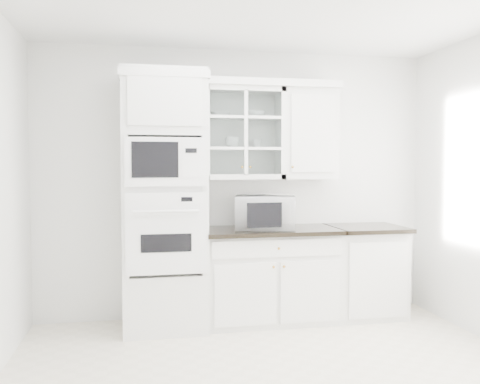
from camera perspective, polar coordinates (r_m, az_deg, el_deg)
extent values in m
cube|color=beige|center=(3.81, 4.80, -20.68)|extent=(4.00, 3.50, 0.01)
cube|color=white|center=(5.19, -0.37, 0.96)|extent=(4.00, 0.02, 2.70)
cube|color=white|center=(4.80, -8.51, -1.04)|extent=(0.76, 0.65, 2.40)
cube|color=white|center=(4.49, -8.29, -4.65)|extent=(0.70, 0.03, 0.72)
cube|color=black|center=(4.49, -8.27, -5.69)|extent=(0.44, 0.01, 0.16)
cube|color=white|center=(4.45, -8.35, 3.35)|extent=(0.70, 0.03, 0.43)
cube|color=black|center=(4.43, -9.51, 3.60)|extent=(0.40, 0.01, 0.31)
cube|color=white|center=(5.08, 3.39, -9.45)|extent=(1.30, 0.60, 0.88)
cube|color=black|center=(4.97, 3.51, -4.35)|extent=(1.32, 0.67, 0.04)
cube|color=white|center=(5.41, 13.82, -8.76)|extent=(0.70, 0.60, 0.88)
cube|color=black|center=(5.31, 14.04, -3.96)|extent=(0.72, 0.67, 0.04)
cube|color=white|center=(5.05, 0.29, 6.57)|extent=(0.80, 0.33, 0.90)
cube|color=white|center=(5.04, 0.29, 4.87)|extent=(0.74, 0.29, 0.02)
cube|color=white|center=(5.06, 0.29, 8.27)|extent=(0.74, 0.29, 0.02)
cube|color=white|center=(5.22, 7.62, 6.43)|extent=(0.55, 0.33, 0.90)
cube|color=white|center=(5.06, -0.84, 12.10)|extent=(2.14, 0.38, 0.07)
imported|color=white|center=(4.93, 2.82, -2.27)|extent=(0.66, 0.59, 0.33)
imported|color=white|center=(5.02, -2.22, 8.69)|extent=(0.20, 0.20, 0.05)
imported|color=white|center=(5.10, 1.67, 8.69)|extent=(0.20, 0.20, 0.06)
imported|color=white|center=(5.03, -0.86, 5.59)|extent=(0.15, 0.15, 0.11)
imported|color=white|center=(5.08, 1.96, 5.46)|extent=(0.10, 0.10, 0.09)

